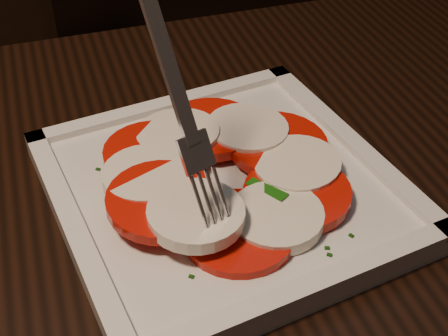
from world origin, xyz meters
TOP-DOWN VIEW (x-y plane):
  - plate at (0.03, -0.08)m, footprint 0.26×0.26m
  - caprese_salad at (0.03, -0.08)m, footprint 0.19×0.20m
  - fork at (-0.02, -0.09)m, footprint 0.06×0.10m

SIDE VIEW (x-z plane):
  - plate at x=0.03m, z-range 0.75..0.76m
  - caprese_salad at x=0.03m, z-range 0.76..0.79m
  - fork at x=-0.02m, z-range 0.79..0.96m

